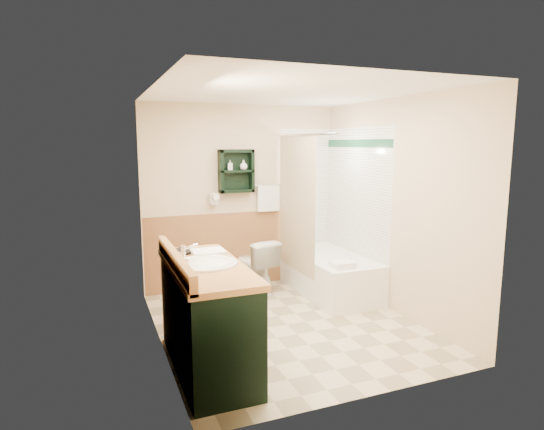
{
  "coord_description": "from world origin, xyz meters",
  "views": [
    {
      "loc": [
        -1.84,
        -4.18,
        1.9
      ],
      "look_at": [
        -0.09,
        0.2,
        1.15
      ],
      "focal_mm": 30.0,
      "sensor_mm": 36.0,
      "label": 1
    }
  ],
  "objects_px": {
    "vanity_book": "(176,241)",
    "soap_bottle_b": "(244,166)",
    "bathtub": "(330,274)",
    "wall_shelf": "(236,171)",
    "toilet": "(254,266)",
    "hair_dryer": "(214,199)",
    "vanity": "(207,317)",
    "soap_bottle_a": "(230,168)"
  },
  "relations": [
    {
      "from": "toilet",
      "to": "soap_bottle_b",
      "type": "bearing_deg",
      "value": -87.49
    },
    {
      "from": "toilet",
      "to": "soap_bottle_a",
      "type": "height_order",
      "value": "soap_bottle_a"
    },
    {
      "from": "wall_shelf",
      "to": "hair_dryer",
      "type": "bearing_deg",
      "value": 175.24
    },
    {
      "from": "wall_shelf",
      "to": "bathtub",
      "type": "distance_m",
      "value": 1.78
    },
    {
      "from": "soap_bottle_a",
      "to": "soap_bottle_b",
      "type": "xyz_separation_m",
      "value": [
        0.18,
        0.0,
        0.02
      ]
    },
    {
      "from": "bathtub",
      "to": "vanity_book",
      "type": "bearing_deg",
      "value": -156.88
    },
    {
      "from": "hair_dryer",
      "to": "soap_bottle_b",
      "type": "height_order",
      "value": "soap_bottle_b"
    },
    {
      "from": "soap_bottle_b",
      "to": "hair_dryer",
      "type": "bearing_deg",
      "value": 175.68
    },
    {
      "from": "bathtub",
      "to": "toilet",
      "type": "bearing_deg",
      "value": 153.89
    },
    {
      "from": "hair_dryer",
      "to": "bathtub",
      "type": "distance_m",
      "value": 1.77
    },
    {
      "from": "hair_dryer",
      "to": "toilet",
      "type": "xyz_separation_m",
      "value": [
        0.46,
        -0.25,
        -0.86
      ]
    },
    {
      "from": "bathtub",
      "to": "soap_bottle_b",
      "type": "relative_size",
      "value": 11.93
    },
    {
      "from": "bathtub",
      "to": "vanity_book",
      "type": "distance_m",
      "value": 2.4
    },
    {
      "from": "bathtub",
      "to": "soap_bottle_a",
      "type": "relative_size",
      "value": 11.72
    },
    {
      "from": "vanity_book",
      "to": "soap_bottle_b",
      "type": "xyz_separation_m",
      "value": [
        1.16,
        1.54,
        0.59
      ]
    },
    {
      "from": "vanity_book",
      "to": "soap_bottle_b",
      "type": "height_order",
      "value": "soap_bottle_b"
    },
    {
      "from": "toilet",
      "to": "soap_bottle_b",
      "type": "distance_m",
      "value": 1.29
    },
    {
      "from": "vanity_book",
      "to": "soap_bottle_a",
      "type": "relative_size",
      "value": 1.82
    },
    {
      "from": "wall_shelf",
      "to": "soap_bottle_b",
      "type": "relative_size",
      "value": 4.37
    },
    {
      "from": "vanity",
      "to": "bathtub",
      "type": "bearing_deg",
      "value": 35.08
    },
    {
      "from": "bathtub",
      "to": "hair_dryer",
      "type": "bearing_deg",
      "value": 152.92
    },
    {
      "from": "toilet",
      "to": "soap_bottle_a",
      "type": "relative_size",
      "value": 5.43
    },
    {
      "from": "wall_shelf",
      "to": "soap_bottle_b",
      "type": "bearing_deg",
      "value": -2.96
    },
    {
      "from": "wall_shelf",
      "to": "toilet",
      "type": "distance_m",
      "value": 1.24
    },
    {
      "from": "vanity",
      "to": "soap_bottle_b",
      "type": "height_order",
      "value": "soap_bottle_b"
    },
    {
      "from": "toilet",
      "to": "vanity_book",
      "type": "distance_m",
      "value": 1.92
    },
    {
      "from": "wall_shelf",
      "to": "soap_bottle_b",
      "type": "xyz_separation_m",
      "value": [
        0.1,
        -0.01,
        0.06
      ]
    },
    {
      "from": "vanity",
      "to": "vanity_book",
      "type": "height_order",
      "value": "vanity_book"
    },
    {
      "from": "hair_dryer",
      "to": "toilet",
      "type": "relative_size",
      "value": 0.35
    },
    {
      "from": "wall_shelf",
      "to": "vanity",
      "type": "distance_m",
      "value": 2.45
    },
    {
      "from": "wall_shelf",
      "to": "soap_bottle_b",
      "type": "distance_m",
      "value": 0.12
    },
    {
      "from": "wall_shelf",
      "to": "bathtub",
      "type": "height_order",
      "value": "wall_shelf"
    },
    {
      "from": "hair_dryer",
      "to": "vanity",
      "type": "height_order",
      "value": "hair_dryer"
    },
    {
      "from": "soap_bottle_b",
      "to": "wall_shelf",
      "type": "bearing_deg",
      "value": 177.04
    },
    {
      "from": "soap_bottle_a",
      "to": "vanity",
      "type": "bearing_deg",
      "value": -112.13
    },
    {
      "from": "wall_shelf",
      "to": "vanity",
      "type": "height_order",
      "value": "wall_shelf"
    },
    {
      "from": "bathtub",
      "to": "soap_bottle_a",
      "type": "height_order",
      "value": "soap_bottle_a"
    },
    {
      "from": "vanity",
      "to": "vanity_book",
      "type": "bearing_deg",
      "value": 109.8
    },
    {
      "from": "toilet",
      "to": "vanity_book",
      "type": "bearing_deg",
      "value": 34.3
    },
    {
      "from": "bathtub",
      "to": "vanity",
      "type": "bearing_deg",
      "value": -144.92
    },
    {
      "from": "wall_shelf",
      "to": "vanity_book",
      "type": "height_order",
      "value": "wall_shelf"
    },
    {
      "from": "vanity",
      "to": "toilet",
      "type": "relative_size",
      "value": 2.07
    }
  ]
}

